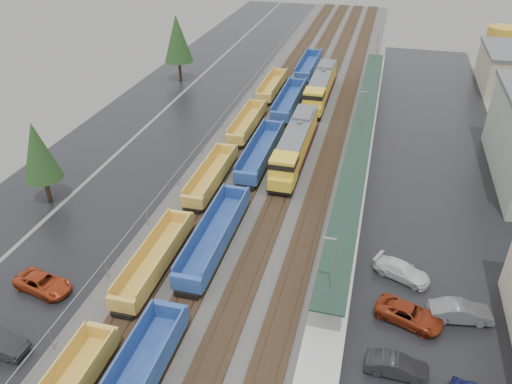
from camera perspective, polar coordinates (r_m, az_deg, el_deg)
ballast_strip at (r=75.11m, az=5.06°, el=8.86°), size 20.00×160.00×0.08m
trackbed at (r=75.07m, az=5.07°, el=8.94°), size 14.60×160.00×0.22m
west_parking_lot at (r=78.75m, az=-5.89°, el=9.90°), size 10.00×160.00×0.02m
west_road at (r=82.61m, az=-12.53°, el=10.37°), size 9.00×160.00×0.02m
east_commuter_lot at (r=65.69m, az=19.98°, el=3.43°), size 16.00×100.00×0.02m
station_platform at (r=64.92m, az=11.79°, el=5.14°), size 3.00×80.00×8.00m
chainlink_fence at (r=75.13m, az=-2.35°, el=10.25°), size 0.08×160.04×2.02m
tree_west_near at (r=55.76m, az=-23.67°, el=4.28°), size 3.96×3.96×9.00m
tree_west_far at (r=88.26m, az=-8.98°, el=16.95°), size 4.84×4.84×11.00m
locomotive_lead at (r=60.36m, az=4.46°, el=5.28°), size 2.85×18.76×4.25m
locomotive_trail at (r=79.52m, az=7.37°, el=11.77°), size 2.85×18.76×4.25m
well_string_yellow at (r=50.36m, az=-7.86°, el=-2.34°), size 2.45×88.57×2.17m
well_string_blue at (r=53.58m, az=-1.70°, el=0.38°), size 2.74×102.67×2.43m
storage_tank at (r=112.04m, az=26.18°, el=15.12°), size 5.82×5.82×5.82m
parked_car_west_c at (r=45.86m, az=-23.18°, el=-9.58°), size 3.25×5.41×1.41m
parked_car_east_a at (r=37.73m, az=15.83°, el=-18.62°), size 1.56×4.36×1.43m
parked_car_east_b at (r=41.43m, az=17.10°, el=-13.23°), size 3.90×5.67×1.44m
parked_car_east_c at (r=45.22m, az=16.35°, el=-8.66°), size 3.74×5.27×1.42m
parked_car_east_e at (r=42.83m, az=22.32°, el=-12.56°), size 2.49×5.06×1.59m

